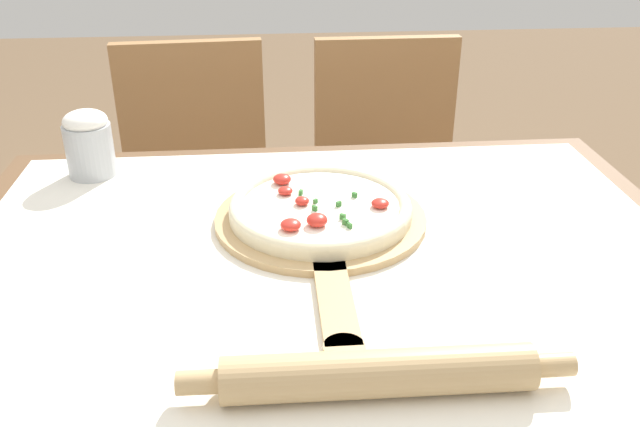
{
  "coord_description": "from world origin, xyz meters",
  "views": [
    {
      "loc": [
        -0.08,
        -0.83,
        1.28
      ],
      "look_at": [
        -0.0,
        0.08,
        0.81
      ],
      "focal_mm": 38.0,
      "sensor_mm": 36.0,
      "label": 1
    }
  ],
  "objects_px": {
    "rolling_pin": "(378,373)",
    "chair_right": "(388,184)",
    "pizza": "(318,208)",
    "pizza_peel": "(320,225)",
    "flour_cup": "(89,143)",
    "chair_left": "(197,190)"
  },
  "relations": [
    {
      "from": "pizza",
      "to": "chair_right",
      "type": "xyz_separation_m",
      "value": [
        0.25,
        0.7,
        -0.29
      ]
    },
    {
      "from": "rolling_pin",
      "to": "chair_left",
      "type": "xyz_separation_m",
      "value": [
        -0.3,
        1.1,
        -0.29
      ]
    },
    {
      "from": "flour_cup",
      "to": "chair_left",
      "type": "bearing_deg",
      "value": 75.37
    },
    {
      "from": "rolling_pin",
      "to": "chair_right",
      "type": "bearing_deg",
      "value": 78.96
    },
    {
      "from": "rolling_pin",
      "to": "chair_left",
      "type": "height_order",
      "value": "chair_left"
    },
    {
      "from": "pizza_peel",
      "to": "rolling_pin",
      "type": "distance_m",
      "value": 0.37
    },
    {
      "from": "rolling_pin",
      "to": "chair_right",
      "type": "xyz_separation_m",
      "value": [
        0.21,
        1.1,
        -0.29
      ]
    },
    {
      "from": "chair_right",
      "to": "rolling_pin",
      "type": "bearing_deg",
      "value": -101.44
    },
    {
      "from": "chair_right",
      "to": "flour_cup",
      "type": "bearing_deg",
      "value": -143.0
    },
    {
      "from": "chair_left",
      "to": "rolling_pin",
      "type": "bearing_deg",
      "value": -78.7
    },
    {
      "from": "rolling_pin",
      "to": "flour_cup",
      "type": "xyz_separation_m",
      "value": [
        -0.42,
        0.61,
        0.04
      ]
    },
    {
      "from": "pizza",
      "to": "chair_right",
      "type": "relative_size",
      "value": 0.32
    },
    {
      "from": "chair_left",
      "to": "flour_cup",
      "type": "xyz_separation_m",
      "value": [
        -0.13,
        -0.49,
        0.33
      ]
    },
    {
      "from": "pizza_peel",
      "to": "flour_cup",
      "type": "distance_m",
      "value": 0.46
    },
    {
      "from": "rolling_pin",
      "to": "chair_right",
      "type": "height_order",
      "value": "chair_right"
    },
    {
      "from": "rolling_pin",
      "to": "flour_cup",
      "type": "distance_m",
      "value": 0.74
    },
    {
      "from": "pizza_peel",
      "to": "chair_left",
      "type": "bearing_deg",
      "value": 110.04
    },
    {
      "from": "rolling_pin",
      "to": "pizza",
      "type": "bearing_deg",
      "value": 94.62
    },
    {
      "from": "pizza_peel",
      "to": "chair_left",
      "type": "xyz_separation_m",
      "value": [
        -0.27,
        0.73,
        -0.27
      ]
    },
    {
      "from": "chair_left",
      "to": "flour_cup",
      "type": "height_order",
      "value": "flour_cup"
    },
    {
      "from": "pizza_peel",
      "to": "rolling_pin",
      "type": "bearing_deg",
      "value": -85.15
    },
    {
      "from": "chair_right",
      "to": "chair_left",
      "type": "bearing_deg",
      "value": 179.62
    }
  ]
}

